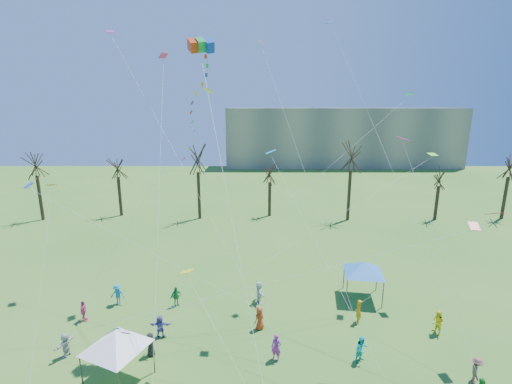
{
  "coord_description": "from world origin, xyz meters",
  "views": [
    {
      "loc": [
        -0.28,
        -13.42,
        15.44
      ],
      "look_at": [
        -0.34,
        5.0,
        11.0
      ],
      "focal_mm": 25.0,
      "sensor_mm": 36.0,
      "label": 1
    }
  ],
  "objects_px": {
    "distant_building": "(341,137)",
    "canopy_tent_white": "(116,341)",
    "canopy_tent_blue": "(364,267)",
    "big_box_kite": "(200,110)"
  },
  "relations": [
    {
      "from": "distant_building",
      "to": "canopy_tent_white",
      "type": "relative_size",
      "value": 15.66
    },
    {
      "from": "distant_building",
      "to": "canopy_tent_blue",
      "type": "bearing_deg",
      "value": -101.2
    },
    {
      "from": "distant_building",
      "to": "canopy_tent_blue",
      "type": "height_order",
      "value": "distant_building"
    },
    {
      "from": "canopy_tent_white",
      "to": "big_box_kite",
      "type": "bearing_deg",
      "value": 49.54
    },
    {
      "from": "canopy_tent_blue",
      "to": "big_box_kite",
      "type": "bearing_deg",
      "value": -161.04
    },
    {
      "from": "distant_building",
      "to": "canopy_tent_white",
      "type": "bearing_deg",
      "value": -111.15
    },
    {
      "from": "distant_building",
      "to": "canopy_tent_white",
      "type": "xyz_separation_m",
      "value": [
        -30.19,
        -78.0,
        -4.84
      ]
    },
    {
      "from": "big_box_kite",
      "to": "canopy_tent_white",
      "type": "distance_m",
      "value": 14.21
    },
    {
      "from": "distant_building",
      "to": "canopy_tent_white",
      "type": "height_order",
      "value": "distant_building"
    },
    {
      "from": "canopy_tent_white",
      "to": "canopy_tent_blue",
      "type": "bearing_deg",
      "value": 29.3
    }
  ]
}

